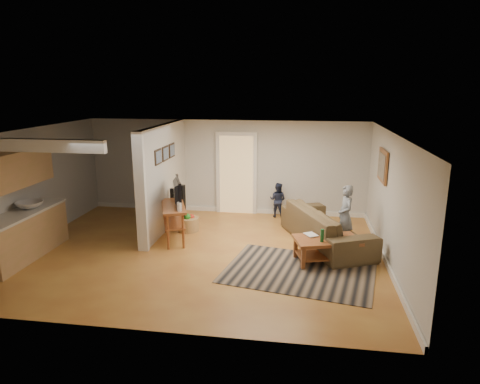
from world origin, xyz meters
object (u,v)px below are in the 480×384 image
Objects in this scene: speaker_right at (173,208)px; child at (344,244)px; speaker_left at (183,209)px; toy_basket at (188,223)px; tv_console at (174,208)px; sofa at (325,243)px; coffee_table at (327,243)px; toddler at (277,217)px.

speaker_right reaches higher than child.
speaker_left reaches higher than toy_basket.
speaker_left reaches higher than child.
tv_console is 1.04× the size of child.
speaker_left reaches higher than tv_console.
toy_basket is at bearing 59.17° from sofa.
coffee_table is at bearing -9.10° from speaker_right.
sofa is 3.23m from toy_basket.
sofa is at bearing -15.82° from tv_console.
coffee_table is 1.16m from child.
speaker_left is 1.23× the size of toddler.
speaker_left reaches higher than coffee_table.
coffee_table is 3.06m from toddler.
speaker_right is at bearing -111.41° from child.
toddler is (2.14, 1.50, -0.57)m from speaker_left.
speaker_left is at bearing 60.50° from sofa.
toy_basket is at bearing 57.77° from tv_console.
toddler is (2.43, 1.30, -0.50)m from speaker_right.
coffee_table is 1.05× the size of child.
speaker_right reaches higher than coffee_table.
tv_console reaches higher than coffee_table.
sofa is at bearing -6.61° from toy_basket.
child is at bearing -16.24° from tv_console.
tv_console is 3.09m from toddler.
tv_console is 0.86m from toy_basket.
sofa is at bearing -103.57° from child.
coffee_table is 2.78× the size of toy_basket.
coffee_table is 3.48m from toy_basket.
speaker_left is 0.40m from toy_basket.
toy_basket is at bearing -110.07° from child.
speaker_left is at bearing 67.27° from tv_console.
coffee_table is at bearing 128.49° from toddler.
sofa is at bearing 5.76° from speaker_right.
speaker_left is at bearing -21.00° from speaker_right.
tv_console is 0.61m from speaker_left.
child is (3.60, -0.37, -0.18)m from toy_basket.
speaker_right is 0.53m from toy_basket.
child is (3.71, -0.30, -0.57)m from speaker_left.
toddler is (-1.17, 1.81, 0.00)m from sofa.
speaker_left is 0.86× the size of child.
tv_console is at bearing -101.71° from toy_basket.
tv_console reaches higher than sofa.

